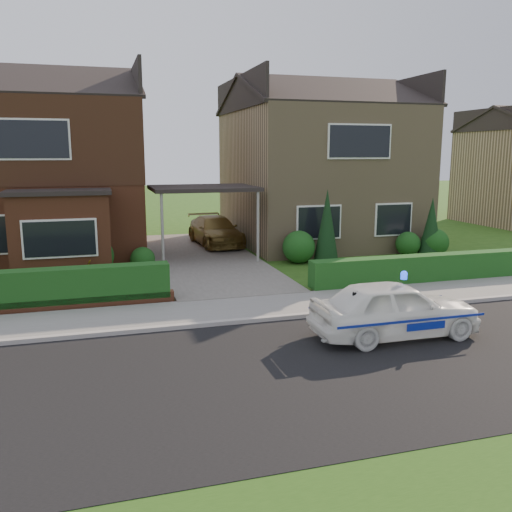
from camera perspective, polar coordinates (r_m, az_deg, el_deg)
name	(u,v)px	position (r m, az deg, el deg)	size (l,w,h in m)	color
ground	(318,369)	(10.41, 6.50, -11.76)	(120.00, 120.00, 0.00)	#254D14
road	(318,369)	(10.41, 6.50, -11.76)	(60.00, 6.00, 0.02)	black
kerb	(268,319)	(13.08, 1.28, -6.64)	(60.00, 0.16, 0.12)	#9E9993
sidewalk	(256,308)	(14.04, -0.02, -5.45)	(60.00, 2.00, 0.10)	slate
driveway	(204,258)	(20.57, -5.46, -0.23)	(3.80, 12.00, 0.12)	#666059
house_left	(41,157)	(22.82, -21.72, 9.63)	(7.50, 9.53, 7.25)	brown
house_right	(318,160)	(24.76, 6.49, 10.00)	(7.50, 8.06, 7.25)	#98815D
carport_link	(203,189)	(20.19, -5.57, 7.00)	(3.80, 3.00, 2.77)	black
dwarf_wall	(19,308)	(14.77, -23.68, -5.04)	(7.70, 0.25, 0.36)	brown
hedge_left	(20,313)	(14.96, -23.56, -5.55)	(7.50, 0.55, 0.90)	#133D15
hedge_right	(424,283)	(17.58, 17.23, -2.77)	(7.50, 0.55, 0.80)	#133D15
shrub_left_mid	(93,256)	(18.43, -16.76, -0.04)	(1.32, 1.32, 1.32)	#133D15
shrub_left_near	(143,259)	(18.82, -11.85, -0.33)	(0.84, 0.84, 0.84)	#133D15
shrub_right_near	(299,247)	(19.82, 4.53, 0.95)	(1.20, 1.20, 1.20)	#133D15
shrub_right_mid	(408,244)	(21.98, 15.71, 1.24)	(0.96, 0.96, 0.96)	#133D15
shrub_right_far	(435,242)	(22.27, 18.31, 1.37)	(1.08, 1.08, 1.08)	#133D15
conifer_a	(327,228)	(19.91, 7.45, 2.98)	(0.90, 0.90, 2.60)	black
conifer_b	(431,228)	(22.07, 17.96, 2.78)	(0.90, 0.90, 2.20)	black
police_car	(395,309)	(12.21, 14.38, -5.46)	(3.41, 3.72, 1.43)	white
driveway_car	(215,231)	(23.17, -4.30, 2.68)	(1.68, 4.12, 1.20)	brown
potted_plant_b	(86,272)	(17.60, -17.42, -1.58)	(0.32, 0.39, 0.71)	gray
potted_plant_c	(49,292)	(15.32, -20.93, -3.56)	(0.41, 0.41, 0.74)	gray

